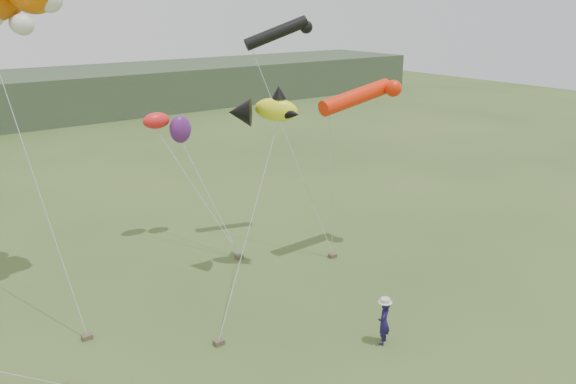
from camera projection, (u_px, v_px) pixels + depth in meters
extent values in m
plane|color=#385123|center=(348.00, 362.00, 16.34)|extent=(120.00, 120.00, 0.00)
cube|color=#2D3D28|center=(6.00, 99.00, 49.95)|extent=(90.00, 12.00, 4.00)
imported|color=#191245|center=(384.00, 322.00, 17.03)|extent=(0.63, 0.58, 1.45)
cube|color=brown|center=(87.00, 337.00, 17.45)|extent=(0.30, 0.24, 0.16)
cube|color=brown|center=(219.00, 342.00, 17.17)|extent=(0.30, 0.24, 0.16)
cube|color=brown|center=(332.00, 255.00, 23.13)|extent=(0.30, 0.24, 0.16)
cube|color=brown|center=(239.00, 257.00, 23.01)|extent=(0.30, 0.24, 0.16)
sphere|color=silver|center=(23.00, 25.00, 17.49)|extent=(0.67, 0.67, 0.67)
sphere|color=silver|center=(19.00, 23.00, 18.61)|extent=(0.67, 0.67, 0.67)
ellipsoid|color=yellow|center=(276.00, 110.00, 20.19)|extent=(1.71, 1.55, 1.01)
cone|color=black|center=(240.00, 112.00, 19.69)|extent=(1.24, 1.27, 1.00)
cone|color=black|center=(279.00, 92.00, 20.06)|extent=(0.56, 0.56, 0.45)
cone|color=black|center=(293.00, 114.00, 19.99)|extent=(0.59, 0.62, 0.45)
cone|color=black|center=(275.00, 110.00, 20.84)|extent=(0.59, 0.62, 0.45)
cylinder|color=black|center=(276.00, 33.00, 22.48)|extent=(2.65, 1.42, 1.37)
sphere|color=black|center=(306.00, 27.00, 22.77)|extent=(0.53, 0.53, 0.53)
cylinder|color=red|center=(356.00, 97.00, 21.64)|extent=(3.36, 0.65, 1.20)
sphere|color=red|center=(393.00, 88.00, 21.99)|extent=(0.66, 0.66, 0.66)
ellipsoid|color=red|center=(156.00, 121.00, 23.43)|extent=(1.17, 0.68, 0.68)
ellipsoid|color=#591D6C|center=(180.00, 129.00, 23.86)|extent=(0.97, 0.65, 1.19)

